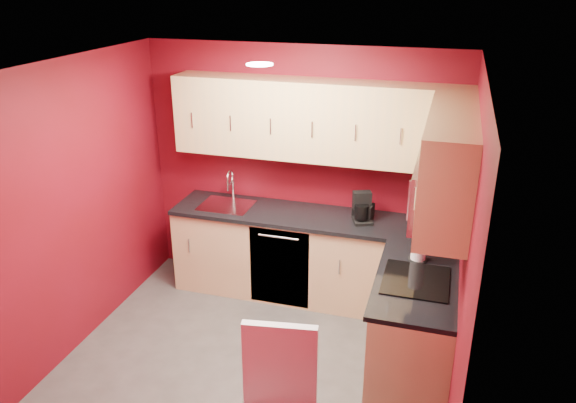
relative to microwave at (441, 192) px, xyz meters
The scene contains 20 objects.
floor 2.18m from the microwave, behind, with size 3.20×3.20×0.00m, color #524F4D.
ceiling 1.64m from the microwave, behind, with size 3.20×3.20×0.00m, color white.
wall_back 1.95m from the microwave, 136.99° to the left, with size 3.20×3.20×0.00m, color maroon.
wall_front 2.24m from the microwave, 129.35° to the right, with size 3.20×3.20×0.00m, color maroon.
wall_left 3.03m from the microwave, behind, with size 3.00×3.00×0.00m, color maroon.
wall_right 0.50m from the microwave, 44.09° to the right, with size 3.00×3.00×0.00m, color maroon.
base_cabinets_back 1.98m from the microwave, 140.04° to the left, with size 2.80×0.60×0.87m, color #DCB57E.
base_cabinets_right 1.23m from the microwave, 151.81° to the left, with size 0.60×1.30×0.87m, color #DCB57E.
countertop_back 1.73m from the microwave, 140.47° to the left, with size 2.80×0.63×0.04m, color black.
countertop_right 0.78m from the microwave, 162.04° to the left, with size 0.63×1.27×0.04m, color black.
upper_cabinets_back 1.65m from the microwave, 136.69° to the left, with size 2.80×0.35×0.75m, color tan.
upper_cabinets_right 0.33m from the microwave, 82.65° to the left, with size 0.35×1.55×0.75m.
microwave is the anchor object (origin of this frame).
cooktop 0.75m from the microwave, behind, with size 0.50×0.55×0.01m, color black.
sink 2.43m from the microwave, 154.40° to the left, with size 0.52×0.42×0.35m.
dishwasher_front 2.02m from the microwave, 153.81° to the left, with size 0.60×0.02×0.82m, color black.
downlight 1.62m from the microwave, behind, with size 0.20×0.20×0.01m, color white.
coffee_maker 1.34m from the microwave, 125.53° to the left, with size 0.17×0.23×0.29m, color black, non-canonical shape.
napkin_holder 1.41m from the microwave, 123.34° to the left, with size 0.15×0.15×0.16m, color black, non-canonical shape.
paper_towel 0.72m from the microwave, 109.87° to the left, with size 0.16×0.16×0.28m, color white, non-canonical shape.
Camera 1 is at (1.41, -3.69, 3.13)m, focal length 35.00 mm.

